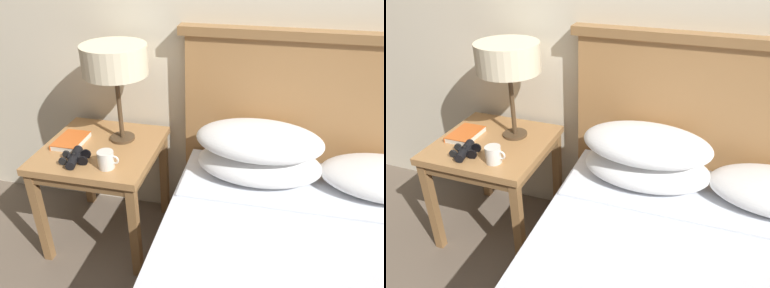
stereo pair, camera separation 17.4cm
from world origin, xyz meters
TOP-DOWN VIEW (x-y plane):
  - nightstand at (-0.52, 0.53)m, footprint 0.58×0.58m
  - table_lamp at (-0.44, 0.63)m, footprint 0.32×0.32m
  - book_on_nightstand at (-0.69, 0.53)m, footprint 0.14×0.19m
  - binoculars_pair at (-0.58, 0.37)m, footprint 0.15×0.16m
  - coffee_mug at (-0.41, 0.35)m, footprint 0.10×0.08m

SIDE VIEW (x-z plane):
  - nightstand at x=-0.52m, z-range 0.22..0.81m
  - book_on_nightstand at x=-0.69m, z-range 0.59..0.62m
  - binoculars_pair at x=-0.58m, z-range 0.59..0.64m
  - coffee_mug at x=-0.41m, z-range 0.59..0.67m
  - table_lamp at x=-0.44m, z-range 0.76..1.26m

